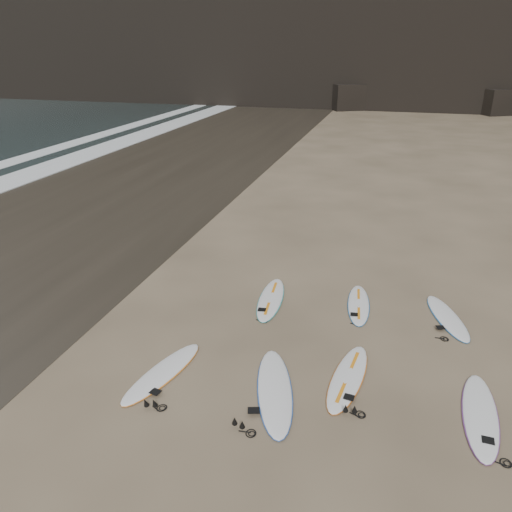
{
  "coord_description": "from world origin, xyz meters",
  "views": [
    {
      "loc": [
        -0.44,
        -8.56,
        6.27
      ],
      "look_at": [
        -3.45,
        2.15,
        1.5
      ],
      "focal_mm": 35.0,
      "sensor_mm": 36.0,
      "label": 1
    }
  ],
  "objects": [
    {
      "name": "surfboard_1",
      "position": [
        -2.22,
        -0.86,
        0.05
      ],
      "size": [
        1.4,
        2.78,
        0.1
      ],
      "primitive_type": "ellipsoid",
      "rotation": [
        0.0,
        0.0,
        0.29
      ],
      "color": "white",
      "rests_on": "ground"
    },
    {
      "name": "wet_sand",
      "position": [
        -13.0,
        10.0,
        0.0
      ],
      "size": [
        12.0,
        200.0,
        0.01
      ],
      "primitive_type": "cube",
      "color": "#383026",
      "rests_on": "ground"
    },
    {
      "name": "surfboard_3",
      "position": [
        1.55,
        -0.53,
        0.04
      ],
      "size": [
        0.72,
        2.51,
        0.09
      ],
      "primitive_type": "ellipsoid",
      "rotation": [
        0.0,
        0.0,
        -0.05
      ],
      "color": "white",
      "rests_on": "ground"
    },
    {
      "name": "ground",
      "position": [
        0.0,
        0.0,
        0.0
      ],
      "size": [
        240.0,
        240.0,
        0.0
      ],
      "primitive_type": "plane",
      "color": "#897559",
      "rests_on": "ground"
    },
    {
      "name": "surfboard_0",
      "position": [
        -4.58,
        -0.93,
        0.04
      ],
      "size": [
        1.12,
        2.45,
        0.09
      ],
      "primitive_type": "ellipsoid",
      "rotation": [
        0.0,
        0.0,
        -0.24
      ],
      "color": "white",
      "rests_on": "ground"
    },
    {
      "name": "surfboard_7",
      "position": [
        1.21,
        3.01,
        0.04
      ],
      "size": [
        1.23,
        2.34,
        0.08
      ],
      "primitive_type": "ellipsoid",
      "rotation": [
        0.0,
        0.0,
        0.32
      ],
      "color": "white",
      "rests_on": "ground"
    },
    {
      "name": "surfboard_6",
      "position": [
        -0.95,
        3.09,
        0.04
      ],
      "size": [
        0.73,
        2.25,
        0.08
      ],
      "primitive_type": "ellipsoid",
      "rotation": [
        0.0,
        0.0,
        0.09
      ],
      "color": "white",
      "rests_on": "ground"
    },
    {
      "name": "surfboard_2",
      "position": [
        -0.89,
        -0.06,
        0.04
      ],
      "size": [
        0.89,
        2.46,
        0.09
      ],
      "primitive_type": "ellipsoid",
      "rotation": [
        0.0,
        0.0,
        -0.13
      ],
      "color": "white",
      "rests_on": "ground"
    },
    {
      "name": "surfboard_5",
      "position": [
        -3.22,
        2.77,
        0.04
      ],
      "size": [
        0.8,
        2.5,
        0.09
      ],
      "primitive_type": "ellipsoid",
      "rotation": [
        0.0,
        0.0,
        0.08
      ],
      "color": "white",
      "rests_on": "ground"
    }
  ]
}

